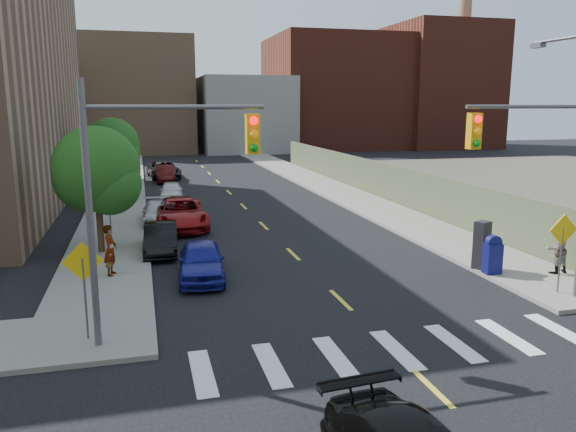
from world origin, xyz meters
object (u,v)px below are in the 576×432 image
parked_car_silver (159,213)px  parked_car_white (171,191)px  parked_car_blue (201,260)px  parked_car_grey (164,170)px  payphone (482,245)px  pedestrian_east (557,249)px  parked_car_black (161,238)px  pedestrian_west (110,250)px  mailbox (493,255)px  parked_car_red (180,213)px  parked_car_maroon (165,174)px

parked_car_silver → parked_car_white: parked_car_white is taller
parked_car_blue → parked_car_grey: size_ratio=0.77×
payphone → parked_car_white: bearing=94.0°
parked_car_silver → payphone: payphone is taller
parked_car_blue → pedestrian_east: pedestrian_east is taller
parked_car_silver → payphone: size_ratio=2.32×
parked_car_black → pedestrian_west: bearing=-117.3°
parked_car_silver → parked_car_grey: 19.85m
parked_car_silver → mailbox: (11.70, -12.86, 0.24)m
parked_car_red → parked_car_maroon: 18.33m
mailbox → parked_car_silver: bearing=135.3°
parked_car_silver → mailbox: mailbox is taller
parked_car_red → parked_car_maroon: bearing=89.0°
pedestrian_west → payphone: bearing=-89.3°
parked_car_black → mailbox: (11.83, -6.72, 0.21)m
pedestrian_west → pedestrian_east: (16.10, -3.98, -0.03)m
pedestrian_east → parked_car_black: bearing=-30.0°
parked_car_red → parked_car_silver: bearing=130.6°
parked_car_blue → pedestrian_west: bearing=170.7°
parked_car_maroon → parked_car_white: bearing=-89.4°
payphone → parked_car_grey: bearing=84.0°
parked_car_blue → parked_car_silver: bearing=101.8°
parked_car_black → pedestrian_west: pedestrian_west is taller
parked_car_red → parked_car_grey: size_ratio=1.06×
mailbox → pedestrian_east: size_ratio=0.80×
parked_car_red → pedestrian_west: bearing=-111.6°
parked_car_black → pedestrian_east: 15.93m
parked_car_white → parked_car_maroon: (0.05, 9.51, 0.06)m
parked_car_blue → parked_car_white: parked_car_blue is taller
parked_car_blue → parked_car_red: 9.07m
mailbox → payphone: 0.73m
parked_car_white → payphone: size_ratio=2.01×
parked_car_black → parked_car_red: 5.08m
parked_car_maroon → mailbox: mailbox is taller
pedestrian_west → parked_car_black: bearing=-18.6°
parked_car_red → pedestrian_east: size_ratio=3.06×
parked_car_blue → payphone: (10.50, -1.89, 0.37)m
parked_car_black → parked_car_grey: 25.99m
parked_car_red → payphone: (10.62, -10.96, 0.29)m
parked_car_white → pedestrian_east: bearing=-53.9°
parked_car_maroon → mailbox: (10.58, -29.98, 0.17)m
parked_car_grey → parked_car_white: bearing=-95.7°
parked_car_silver → parked_car_grey: parked_car_grey is taller
parked_car_blue → pedestrian_west: size_ratio=2.17×
parked_car_blue → mailbox: bearing=-8.5°
parked_car_silver → mailbox: size_ratio=2.92×
parked_car_blue → parked_car_white: size_ratio=1.11×
parked_car_maroon → payphone: payphone is taller
parked_car_grey → mailbox: 34.35m
parked_car_maroon → parked_car_grey: bearing=90.8°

